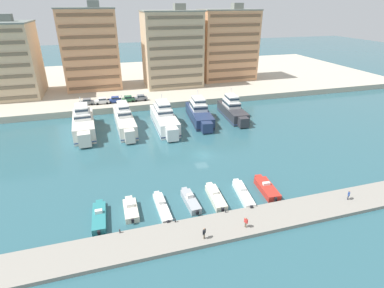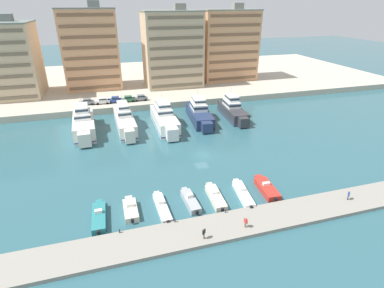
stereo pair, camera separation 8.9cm
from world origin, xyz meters
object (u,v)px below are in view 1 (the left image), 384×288
object	(u,v)px
car_grey_far_left	(87,102)
car_blue_mid_left	(115,99)
yacht_white_mid_left	(164,118)
car_grey_center	(140,97)
yacht_charcoal_center	(232,110)
yacht_ivory_far_left	(84,123)
pedestrian_far_side	(246,222)
motorboat_white_mid_left	(162,207)
motorboat_white_center_right	(243,194)
yacht_ivory_left	(125,120)
motorboat_cream_center	(216,197)
pedestrian_mid_deck	(349,194)
motorboat_red_mid_right	(266,188)
motorboat_grey_center_left	(190,201)
pedestrian_near_edge	(204,232)
car_white_left	(102,101)
motorboat_teal_far_left	(99,217)
motorboat_cream_left	(131,210)
car_green_center_left	(128,99)
yacht_navy_center_left	(199,113)

from	to	relation	value
car_grey_far_left	car_blue_mid_left	size ratio (longest dim) A/B	0.99
yacht_white_mid_left	car_grey_center	world-z (taller)	yacht_white_mid_left
yacht_charcoal_center	car_grey_far_left	distance (m)	41.49
yacht_ivory_far_left	pedestrian_far_side	distance (m)	47.83
motorboat_white_mid_left	motorboat_white_center_right	bearing A→B (deg)	-1.56
yacht_ivory_left	motorboat_cream_center	xyz separation A→B (m)	(11.08, -34.36, -1.76)
motorboat_white_center_right	pedestrian_mid_deck	world-z (taller)	pedestrian_mid_deck
yacht_ivory_far_left	yacht_white_mid_left	xyz separation A→B (m)	(19.20, -1.91, -0.09)
motorboat_red_mid_right	car_grey_center	bearing A→B (deg)	105.23
car_grey_far_left	motorboat_grey_center_left	bearing A→B (deg)	-72.54
motorboat_cream_center	pedestrian_near_edge	xyz separation A→B (m)	(-4.70, -8.29, 1.05)
motorboat_red_mid_right	yacht_ivory_far_left	bearing A→B (deg)	130.49
yacht_ivory_left	motorboat_white_center_right	world-z (taller)	yacht_ivory_left
motorboat_white_mid_left	car_white_left	bearing A→B (deg)	98.20
motorboat_white_mid_left	motorboat_teal_far_left	bearing A→B (deg)	178.83
motorboat_grey_center_left	car_grey_far_left	distance (m)	53.63
motorboat_white_center_right	car_white_left	xyz separation A→B (m)	(-20.54, 51.27, 2.29)
motorboat_red_mid_right	car_blue_mid_left	bearing A→B (deg)	112.62
motorboat_cream_left	motorboat_red_mid_right	bearing A→B (deg)	-1.72
yacht_ivory_far_left	yacht_charcoal_center	xyz separation A→B (m)	(38.36, -0.20, -0.27)
motorboat_grey_center_left	car_green_center_left	world-z (taller)	car_green_center_left
motorboat_teal_far_left	car_white_left	xyz separation A→B (m)	(1.80, 50.73, 2.24)
pedestrian_near_edge	motorboat_teal_far_left	bearing A→B (deg)	147.11
yacht_navy_center_left	car_green_center_left	distance (m)	23.49
yacht_ivory_far_left	motorboat_teal_far_left	bearing A→B (deg)	-85.18
yacht_ivory_left	motorboat_teal_far_left	size ratio (longest dim) A/B	2.64
motorboat_white_center_right	pedestrian_near_edge	world-z (taller)	pedestrian_near_edge
pedestrian_near_edge	pedestrian_far_side	bearing A→B (deg)	4.07
motorboat_grey_center_left	pedestrian_mid_deck	world-z (taller)	pedestrian_mid_deck
yacht_navy_center_left	yacht_ivory_far_left	bearing A→B (deg)	-179.98
yacht_ivory_left	yacht_charcoal_center	distance (m)	28.79
yacht_navy_center_left	motorboat_red_mid_right	distance (m)	34.73
yacht_white_mid_left	yacht_charcoal_center	distance (m)	19.24
motorboat_teal_far_left	motorboat_grey_center_left	size ratio (longest dim) A/B	1.12
yacht_white_mid_left	motorboat_cream_center	world-z (taller)	yacht_white_mid_left
yacht_white_mid_left	motorboat_grey_center_left	size ratio (longest dim) A/B	2.90
car_white_left	yacht_navy_center_left	bearing A→B (deg)	-33.87
car_grey_far_left	pedestrian_mid_deck	size ratio (longest dim) A/B	2.61
pedestrian_mid_deck	pedestrian_far_side	size ratio (longest dim) A/B	0.98
yacht_charcoal_center	car_grey_far_left	xyz separation A→B (m)	(-37.92, 16.82, 0.69)
car_white_left	yacht_white_mid_left	bearing A→B (deg)	-51.46
motorboat_teal_far_left	car_grey_center	xyz separation A→B (m)	(12.81, 50.77, 2.24)
yacht_ivory_left	yacht_white_mid_left	distance (m)	9.78
motorboat_red_mid_right	pedestrian_far_side	size ratio (longest dim) A/B	4.45
motorboat_grey_center_left	pedestrian_far_side	distance (m)	9.72
yacht_ivory_left	car_grey_center	world-z (taller)	yacht_ivory_left
yacht_ivory_far_left	motorboat_grey_center_left	size ratio (longest dim) A/B	2.81
motorboat_teal_far_left	pedestrian_far_side	world-z (taller)	pedestrian_far_side
motorboat_grey_center_left	car_blue_mid_left	world-z (taller)	car_blue_mid_left
yacht_ivory_far_left	motorboat_cream_left	size ratio (longest dim) A/B	3.11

